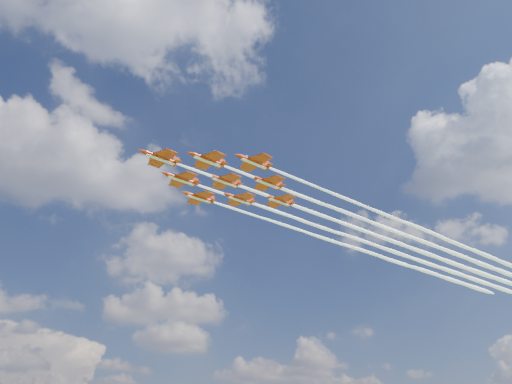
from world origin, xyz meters
TOP-DOWN VIEW (x-y plane):
  - jet_lead at (48.38, 21.85)m, footprint 150.21×56.88m
  - jet_row2_port at (60.54, 18.84)m, footprint 150.21×56.88m
  - jet_row2_starb at (55.95, 31.82)m, footprint 150.21×56.88m
  - jet_row3_port at (72.70, 15.83)m, footprint 150.21×56.88m
  - jet_row3_centre at (68.11, 28.82)m, footprint 150.21×56.88m
  - jet_row3_starb at (63.52, 41.80)m, footprint 150.21×56.88m
  - jet_row4_port at (80.26, 25.81)m, footprint 150.21×56.88m
  - jet_row4_starb at (75.68, 38.79)m, footprint 150.21×56.88m
  - jet_tail at (87.83, 35.79)m, footprint 150.21×56.88m

SIDE VIEW (x-z plane):
  - jet_lead at x=48.38m, z-range 71.07..74.11m
  - jet_row2_port at x=60.54m, z-range 71.07..74.11m
  - jet_row2_starb at x=55.95m, z-range 71.07..74.11m
  - jet_row3_port at x=72.70m, z-range 71.07..74.11m
  - jet_row3_centre at x=68.11m, z-range 71.07..74.11m
  - jet_row3_starb at x=63.52m, z-range 71.07..74.11m
  - jet_row4_port at x=80.26m, z-range 71.07..74.11m
  - jet_row4_starb at x=75.68m, z-range 71.07..74.11m
  - jet_tail at x=87.83m, z-range 71.07..74.11m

